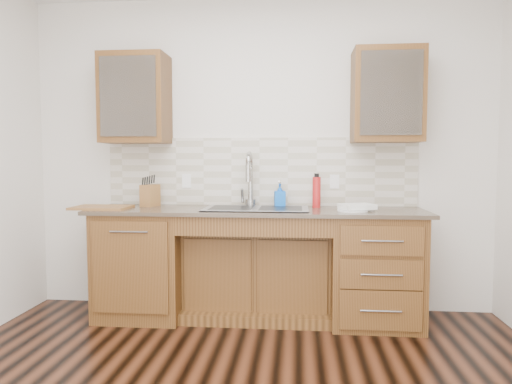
# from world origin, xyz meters

# --- Properties ---
(wall_back) EXTENTS (4.00, 0.10, 2.70)m
(wall_back) POSITION_xyz_m (0.00, 1.80, 1.35)
(wall_back) COLOR silver
(wall_back) RESTS_ON ground
(base_cabinet_left) EXTENTS (0.70, 0.62, 0.88)m
(base_cabinet_left) POSITION_xyz_m (-0.95, 1.44, 0.44)
(base_cabinet_left) COLOR #593014
(base_cabinet_left) RESTS_ON ground
(base_cabinet_center) EXTENTS (1.20, 0.44, 0.70)m
(base_cabinet_center) POSITION_xyz_m (0.00, 1.53, 0.35)
(base_cabinet_center) COLOR #593014
(base_cabinet_center) RESTS_ON ground
(base_cabinet_right) EXTENTS (0.70, 0.62, 0.88)m
(base_cabinet_right) POSITION_xyz_m (0.95, 1.44, 0.44)
(base_cabinet_right) COLOR #593014
(base_cabinet_right) RESTS_ON ground
(countertop) EXTENTS (2.70, 0.65, 0.03)m
(countertop) POSITION_xyz_m (0.00, 1.43, 0.90)
(countertop) COLOR #84705B
(countertop) RESTS_ON base_cabinet_left
(backsplash) EXTENTS (2.70, 0.02, 0.59)m
(backsplash) POSITION_xyz_m (0.00, 1.74, 1.21)
(backsplash) COLOR beige
(backsplash) RESTS_ON wall_back
(sink) EXTENTS (0.84, 0.46, 0.19)m
(sink) POSITION_xyz_m (0.00, 1.41, 0.83)
(sink) COLOR #9E9EA5
(sink) RESTS_ON countertop
(faucet) EXTENTS (0.04, 0.04, 0.40)m
(faucet) POSITION_xyz_m (-0.07, 1.64, 1.11)
(faucet) COLOR #999993
(faucet) RESTS_ON countertop
(filter_tap) EXTENTS (0.02, 0.02, 0.24)m
(filter_tap) POSITION_xyz_m (0.18, 1.65, 1.03)
(filter_tap) COLOR #999993
(filter_tap) RESTS_ON countertop
(upper_cabinet_left) EXTENTS (0.55, 0.34, 0.75)m
(upper_cabinet_left) POSITION_xyz_m (-1.05, 1.58, 1.83)
(upper_cabinet_left) COLOR #593014
(upper_cabinet_left) RESTS_ON wall_back
(upper_cabinet_right) EXTENTS (0.55, 0.34, 0.75)m
(upper_cabinet_right) POSITION_xyz_m (1.05, 1.58, 1.83)
(upper_cabinet_right) COLOR #593014
(upper_cabinet_right) RESTS_ON wall_back
(outlet_left) EXTENTS (0.08, 0.01, 0.12)m
(outlet_left) POSITION_xyz_m (-0.65, 1.73, 1.12)
(outlet_left) COLOR white
(outlet_left) RESTS_ON backsplash
(outlet_right) EXTENTS (0.08, 0.01, 0.12)m
(outlet_right) POSITION_xyz_m (0.65, 1.73, 1.12)
(outlet_right) COLOR white
(outlet_right) RESTS_ON backsplash
(soap_bottle) EXTENTS (0.10, 0.10, 0.20)m
(soap_bottle) POSITION_xyz_m (0.18, 1.61, 1.01)
(soap_bottle) COLOR blue
(soap_bottle) RESTS_ON countertop
(water_bottle) EXTENTS (0.09, 0.09, 0.26)m
(water_bottle) POSITION_xyz_m (0.49, 1.58, 1.04)
(water_bottle) COLOR red
(water_bottle) RESTS_ON countertop
(plate) EXTENTS (0.24, 0.24, 0.01)m
(plate) POSITION_xyz_m (0.76, 1.33, 0.92)
(plate) COLOR white
(plate) RESTS_ON countertop
(dish_towel) EXTENTS (0.30, 0.26, 0.04)m
(dish_towel) POSITION_xyz_m (0.80, 1.35, 0.95)
(dish_towel) COLOR beige
(dish_towel) RESTS_ON plate
(knife_block) EXTENTS (0.14, 0.19, 0.19)m
(knife_block) POSITION_xyz_m (-0.93, 1.56, 1.00)
(knife_block) COLOR olive
(knife_block) RESTS_ON countertop
(cutting_board) EXTENTS (0.45, 0.32, 0.02)m
(cutting_board) POSITION_xyz_m (-1.26, 1.33, 0.92)
(cutting_board) COLOR brown
(cutting_board) RESTS_ON countertop
(cup_left_a) EXTENTS (0.14, 0.14, 0.10)m
(cup_left_a) POSITION_xyz_m (-1.18, 1.58, 1.78)
(cup_left_a) COLOR white
(cup_left_a) RESTS_ON upper_cabinet_left
(cup_left_b) EXTENTS (0.11, 0.11, 0.09)m
(cup_left_b) POSITION_xyz_m (-0.98, 1.58, 1.77)
(cup_left_b) COLOR silver
(cup_left_b) RESTS_ON upper_cabinet_left
(cup_right_a) EXTENTS (0.14, 0.14, 0.10)m
(cup_right_a) POSITION_xyz_m (0.98, 1.58, 1.78)
(cup_right_a) COLOR silver
(cup_right_a) RESTS_ON upper_cabinet_right
(cup_right_b) EXTENTS (0.12, 0.12, 0.09)m
(cup_right_b) POSITION_xyz_m (1.21, 1.58, 1.77)
(cup_right_b) COLOR white
(cup_right_b) RESTS_ON upper_cabinet_right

